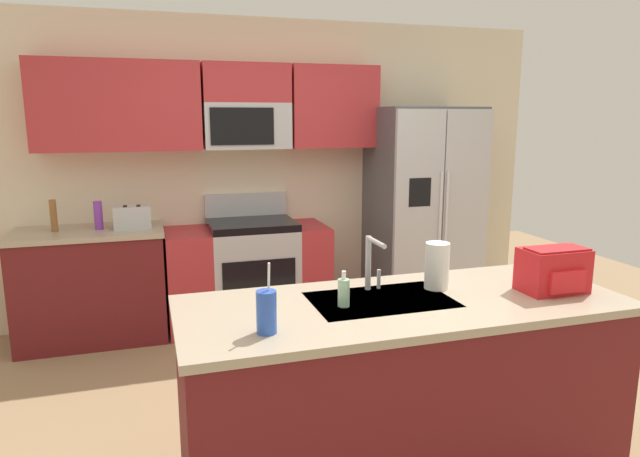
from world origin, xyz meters
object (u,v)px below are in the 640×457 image
at_px(bottle_purple, 98,215).
at_px(soap_dispenser, 344,292).
at_px(pepper_mill, 54,216).
at_px(range_oven, 248,273).
at_px(drink_cup_blue, 266,312).
at_px(refrigerator, 422,210).
at_px(sink_faucet, 371,259).
at_px(paper_towel_roll, 437,266).
at_px(backpack, 554,269).
at_px(toaster, 132,217).

relative_size(bottle_purple, soap_dispenser, 1.30).
bearing_deg(pepper_mill, bottle_purple, 0.17).
distance_m(range_oven, drink_cup_blue, 2.59).
distance_m(refrigerator, sink_faucet, 2.44).
xyz_separation_m(pepper_mill, drink_cup_blue, (1.13, -2.50, -0.03)).
distance_m(refrigerator, bottle_purple, 2.78).
height_order(range_oven, soap_dispenser, range_oven).
bearing_deg(pepper_mill, paper_towel_roll, -45.94).
relative_size(refrigerator, bottle_purple, 8.38).
xyz_separation_m(refrigerator, soap_dispenser, (-1.56, -2.21, 0.04)).
bearing_deg(pepper_mill, sink_faucet, -50.20).
bearing_deg(refrigerator, drink_cup_blue, -128.99).
height_order(bottle_purple, sink_faucet, sink_faucet).
distance_m(bottle_purple, backpack, 3.32).
bearing_deg(sink_faucet, refrigerator, 56.53).
relative_size(bottle_purple, drink_cup_blue, 0.74).
relative_size(soap_dispenser, backpack, 0.53).
xyz_separation_m(pepper_mill, soap_dispenser, (1.54, -2.28, -0.06)).
bearing_deg(paper_towel_roll, drink_cup_blue, -160.60).
xyz_separation_m(toaster, drink_cup_blue, (0.56, -2.45, 0.00)).
height_order(range_oven, paper_towel_roll, paper_towel_roll).
xyz_separation_m(refrigerator, drink_cup_blue, (-1.97, -2.43, 0.07)).
xyz_separation_m(paper_towel_roll, backpack, (0.53, -0.22, -0.00)).
bearing_deg(backpack, toaster, 131.34).
bearing_deg(toaster, pepper_mill, 175.01).
relative_size(range_oven, toaster, 4.86).
bearing_deg(bottle_purple, toaster, -11.37).
bearing_deg(range_oven, sink_faucet, -82.85).
bearing_deg(sink_faucet, bottle_purple, 124.26).
height_order(pepper_mill, sink_faucet, sink_faucet).
relative_size(range_oven, sink_faucet, 4.82).
distance_m(bottle_purple, paper_towel_roll, 2.80).
bearing_deg(refrigerator, pepper_mill, 178.72).
height_order(refrigerator, paper_towel_roll, refrigerator).
bearing_deg(toaster, bottle_purple, 168.63).
relative_size(range_oven, paper_towel_roll, 5.67).
bearing_deg(drink_cup_blue, paper_towel_roll, 19.40).
height_order(soap_dispenser, paper_towel_roll, paper_towel_roll).
height_order(refrigerator, sink_faucet, refrigerator).
distance_m(pepper_mill, backpack, 3.55).
bearing_deg(paper_towel_roll, refrigerator, 64.32).
bearing_deg(range_oven, toaster, -176.72).
relative_size(sink_faucet, paper_towel_roll, 1.17).
distance_m(refrigerator, pepper_mill, 3.10).
distance_m(sink_faucet, paper_towel_roll, 0.35).
xyz_separation_m(sink_faucet, soap_dispenser, (-0.21, -0.18, -0.10)).
xyz_separation_m(drink_cup_blue, paper_towel_roll, (0.96, 0.34, 0.03)).
bearing_deg(drink_cup_blue, range_oven, 81.85).
relative_size(refrigerator, paper_towel_roll, 7.71).
xyz_separation_m(refrigerator, toaster, (-2.52, 0.02, 0.07)).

